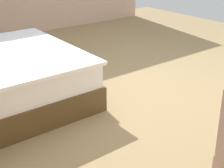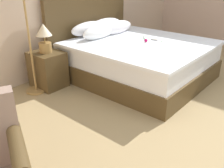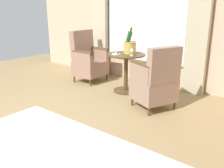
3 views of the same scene
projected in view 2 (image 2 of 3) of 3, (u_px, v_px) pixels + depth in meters
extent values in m
cube|color=#4D3A1F|center=(137.00, 69.00, 4.01)|extent=(1.77, 2.04, 0.29)
cube|color=white|center=(138.00, 52.00, 3.89)|extent=(1.72, 1.98, 0.27)
cube|color=white|center=(141.00, 43.00, 3.79)|extent=(1.81, 1.92, 0.04)
cube|color=#4D3A1F|center=(89.00, 22.00, 4.38)|extent=(1.86, 0.08, 0.96)
ellipsoid|color=white|center=(88.00, 29.00, 4.13)|extent=(0.75, 0.24, 0.24)
ellipsoid|color=white|center=(106.00, 25.00, 4.43)|extent=(0.75, 0.24, 0.23)
ellipsoid|color=white|center=(100.00, 32.00, 3.99)|extent=(0.75, 0.25, 0.23)
ellipsoid|color=white|center=(116.00, 27.00, 4.29)|extent=(0.75, 0.26, 0.24)
cylinder|color=#2D6628|center=(145.00, 39.00, 3.91)|extent=(0.25, 0.22, 0.01)
sphere|color=#B20F4C|center=(146.00, 40.00, 3.75)|extent=(0.05, 0.05, 0.05)
ellipsoid|color=#33702D|center=(162.00, 42.00, 3.72)|extent=(0.03, 0.05, 0.01)
cube|color=white|center=(155.00, 39.00, 3.90)|extent=(0.10, 0.12, 0.00)
cube|color=#4D3A1F|center=(48.00, 69.00, 3.66)|extent=(0.40, 0.47, 0.52)
sphere|color=olive|center=(59.00, 58.00, 3.76)|extent=(0.02, 0.02, 0.02)
cylinder|color=#A27B41|center=(45.00, 48.00, 3.52)|extent=(0.18, 0.18, 0.14)
cylinder|color=olive|center=(45.00, 39.00, 3.47)|extent=(0.02, 0.02, 0.10)
cone|color=beige|center=(43.00, 30.00, 3.42)|extent=(0.22, 0.22, 0.16)
cylinder|color=#A27C44|center=(36.00, 90.00, 3.58)|extent=(0.28, 0.28, 0.03)
cylinder|color=#A27C44|center=(30.00, 42.00, 3.29)|extent=(0.03, 0.03, 1.38)
cube|color=gray|center=(20.00, 163.00, 1.45)|extent=(0.27, 0.47, 0.24)
cylinder|color=#4D3A1F|center=(17.00, 147.00, 1.40)|extent=(0.27, 0.47, 0.09)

